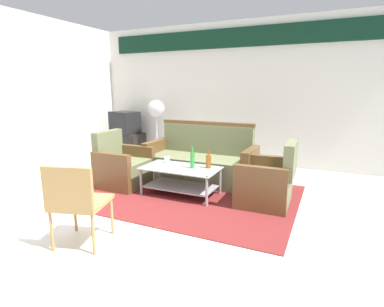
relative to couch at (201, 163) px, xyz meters
name	(u,v)px	position (x,y,z in m)	size (l,w,h in m)	color
ground_plane	(167,216)	(0.19, -1.47, -0.32)	(14.00, 14.00, 0.00)	silver
wall_back	(241,90)	(0.19, 1.58, 1.16)	(6.52, 0.19, 2.80)	silver
rug	(187,195)	(0.09, -0.71, -0.31)	(3.06, 2.22, 0.01)	maroon
couch	(201,163)	(0.00, 0.00, 0.00)	(1.81, 0.75, 0.96)	#6B704C
armchair_left	(123,168)	(-1.03, -0.73, -0.03)	(0.71, 0.77, 0.85)	#6B704C
armchair_right	(267,183)	(1.20, -0.57, -0.03)	(0.72, 0.78, 0.85)	#6B704C
coffee_table	(181,177)	(0.00, -0.74, -0.04)	(1.10, 0.60, 0.40)	silver
bottle_green	(192,160)	(0.17, -0.69, 0.21)	(0.06, 0.06, 0.32)	#2D8C38
bottle_brown	(208,161)	(0.37, -0.59, 0.19)	(0.08, 0.08, 0.25)	brown
cup	(167,160)	(-0.30, -0.60, 0.14)	(0.08, 0.08, 0.10)	silver
tv_stand	(126,144)	(-2.33, 1.08, -0.06)	(0.80, 0.50, 0.52)	black
television	(125,122)	(-2.33, 1.08, 0.44)	(0.69, 0.57, 0.48)	black
pedestal_fan	(156,112)	(-1.53, 1.13, 0.70)	(0.36, 0.36, 1.27)	#2D2D33
wicker_chair	(76,199)	(-0.23, -2.46, 0.18)	(0.59, 0.59, 0.84)	#AD844C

